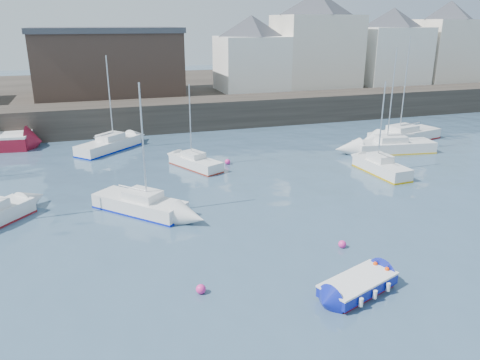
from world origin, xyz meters
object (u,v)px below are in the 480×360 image
object	(u,v)px
sailboat_f	(195,162)
buoy_far	(228,164)
sailboat_b	(140,204)
sailboat_h	(109,145)
blue_dinghy	(358,285)
sailboat_d	(393,146)
buoy_near	(201,293)
sailboat_c	(381,167)
sailboat_g	(404,135)
buoy_mid	(342,247)

from	to	relation	value
sailboat_f	buoy_far	bearing A→B (deg)	3.17
sailboat_b	sailboat_h	xyz separation A→B (m)	(-1.00, 15.38, 0.03)
blue_dinghy	sailboat_f	world-z (taller)	sailboat_f
sailboat_d	sailboat_h	world-z (taller)	sailboat_d
sailboat_f	sailboat_h	bearing A→B (deg)	129.49
sailboat_d	buoy_near	size ratio (longest dim) A/B	21.10
sailboat_b	sailboat_d	xyz separation A→B (m)	(22.94, 7.04, 0.04)
sailboat_c	sailboat_f	distance (m)	14.36
sailboat_d	sailboat_g	world-z (taller)	sailboat_g
blue_dinghy	sailboat_b	world-z (taller)	sailboat_b
sailboat_c	sailboat_h	distance (m)	23.48
sailboat_f	buoy_near	world-z (taller)	sailboat_f
sailboat_b	buoy_far	xyz separation A→B (m)	(7.90, 8.01, -0.51)
sailboat_g	buoy_mid	size ratio (longest dim) A/B	23.95
sailboat_c	buoy_near	xyz separation A→B (m)	(-16.92, -11.98, -0.53)
sailboat_d	buoy_mid	distance (m)	20.31
blue_dinghy	sailboat_h	bearing A→B (deg)	107.80
blue_dinghy	sailboat_h	size ratio (longest dim) A/B	0.48
sailboat_h	buoy_near	distance (m)	25.42
sailboat_h	buoy_far	world-z (taller)	sailboat_h
blue_dinghy	buoy_near	bearing A→B (deg)	162.15
sailboat_f	buoy_far	size ratio (longest dim) A/B	14.38
sailboat_h	sailboat_d	bearing A→B (deg)	-19.21
buoy_mid	buoy_far	world-z (taller)	buoy_far
blue_dinghy	sailboat_f	size ratio (longest dim) A/B	0.60
blue_dinghy	sailboat_g	size ratio (longest dim) A/B	0.40
sailboat_c	sailboat_g	bearing A→B (deg)	45.49
sailboat_b	sailboat_d	world-z (taller)	sailboat_d
sailboat_b	sailboat_c	bearing A→B (deg)	6.41
sailboat_b	buoy_mid	size ratio (longest dim) A/B	19.25
buoy_near	buoy_far	size ratio (longest dim) A/B	0.94
sailboat_h	blue_dinghy	bearing A→B (deg)	-72.20
sailboat_c	sailboat_d	bearing A→B (deg)	47.26
sailboat_b	sailboat_h	bearing A→B (deg)	93.73
sailboat_h	buoy_near	world-z (taller)	sailboat_h
sailboat_h	sailboat_g	bearing A→B (deg)	-10.22
sailboat_f	sailboat_c	bearing A→B (deg)	-23.82
sailboat_h	buoy_far	distance (m)	11.57
sailboat_f	sailboat_h	distance (m)	9.75
sailboat_c	sailboat_d	world-z (taller)	sailboat_d
sailboat_d	buoy_near	bearing A→B (deg)	-141.77
buoy_mid	blue_dinghy	bearing A→B (deg)	-110.95
sailboat_b	buoy_mid	world-z (taller)	sailboat_b
buoy_near	sailboat_d	bearing A→B (deg)	38.23
sailboat_h	buoy_near	size ratio (longest dim) A/B	19.37
sailboat_d	sailboat_h	size ratio (longest dim) A/B	1.09
sailboat_d	sailboat_h	bearing A→B (deg)	160.79
blue_dinghy	sailboat_h	distance (m)	28.72
sailboat_h	buoy_far	size ratio (longest dim) A/B	18.25
blue_dinghy	buoy_mid	size ratio (longest dim) A/B	9.68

